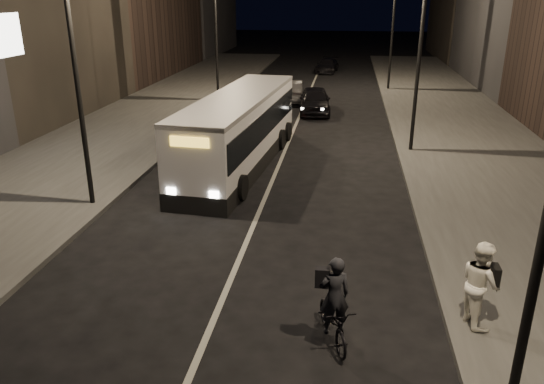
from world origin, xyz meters
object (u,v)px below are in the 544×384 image
(streetlight_right_far, at_px, (390,13))
(car_near, at_px, (315,100))
(pedestrian_woman, at_px, (480,283))
(city_bus, at_px, (239,128))
(cyclist_on_bicycle, at_px, (334,314))
(car_mid, at_px, (291,91))
(streetlight_right_mid, at_px, (416,28))
(streetlight_left_far, at_px, (220,16))
(streetlight_left_near, at_px, (80,42))
(car_far, at_px, (327,66))

(streetlight_right_far, xyz_separation_m, car_near, (-4.53, -8.26, -4.62))
(pedestrian_woman, bearing_deg, city_bus, 19.16)
(cyclist_on_bicycle, xyz_separation_m, car_mid, (-3.59, 25.35, 0.02))
(car_near, bearing_deg, streetlight_right_far, 56.72)
(streetlight_right_mid, height_order, cyclist_on_bicycle, streetlight_right_mid)
(streetlight_left_far, height_order, car_mid, streetlight_left_far)
(streetlight_left_near, xyz_separation_m, pedestrian_woman, (10.93, -5.34, -4.26))
(pedestrian_woman, relative_size, car_far, 0.46)
(streetlight_right_mid, distance_m, cyclist_on_bicycle, 15.23)
(city_bus, xyz_separation_m, car_near, (2.40, 10.55, -0.85))
(streetlight_right_far, height_order, streetlight_left_near, same)
(cyclist_on_bicycle, relative_size, car_far, 0.50)
(streetlight_right_far, relative_size, city_bus, 0.74)
(cyclist_on_bicycle, distance_m, car_far, 38.96)
(pedestrian_woman, distance_m, car_far, 38.33)
(streetlight_left_far, bearing_deg, streetlight_right_mid, -43.16)
(streetlight_right_far, height_order, car_mid, streetlight_right_far)
(city_bus, xyz_separation_m, car_far, (2.40, 27.49, -1.00))
(car_mid, bearing_deg, cyclist_on_bicycle, 93.86)
(streetlight_right_mid, bearing_deg, pedestrian_woman, -88.85)
(streetlight_right_far, xyz_separation_m, streetlight_left_far, (-10.66, -6.00, 0.00))
(pedestrian_woman, bearing_deg, streetlight_right_mid, -14.04)
(streetlight_right_mid, height_order, car_far, streetlight_right_mid)
(pedestrian_woman, distance_m, car_mid, 25.33)
(streetlight_left_far, height_order, city_bus, streetlight_left_far)
(car_near, xyz_separation_m, car_mid, (-1.78, 3.37, -0.05))
(streetlight_left_near, relative_size, pedestrian_woman, 4.32)
(city_bus, bearing_deg, streetlight_right_mid, 26.92)
(cyclist_on_bicycle, height_order, car_near, cyclist_on_bicycle)
(car_mid, bearing_deg, city_bus, 83.24)
(pedestrian_woman, height_order, car_near, pedestrian_woman)
(car_far, bearing_deg, car_near, -83.53)
(streetlight_left_far, height_order, car_far, streetlight_left_far)
(streetlight_right_far, bearing_deg, streetlight_left_near, -113.96)
(car_far, bearing_deg, city_bus, -88.52)
(streetlight_right_far, relative_size, car_mid, 1.93)
(streetlight_right_far, bearing_deg, car_mid, -142.25)
(pedestrian_woman, bearing_deg, streetlight_left_near, 48.77)
(streetlight_right_far, bearing_deg, car_far, 117.56)
(car_near, bearing_deg, streetlight_left_near, -115.83)
(city_bus, relative_size, pedestrian_woman, 5.85)
(streetlight_right_far, height_order, car_far, streetlight_right_far)
(cyclist_on_bicycle, xyz_separation_m, pedestrian_woman, (2.99, 0.89, 0.43))
(cyclist_on_bicycle, bearing_deg, streetlight_right_mid, 60.33)
(streetlight_left_near, distance_m, car_near, 17.51)
(city_bus, bearing_deg, cyclist_on_bicycle, -64.89)
(pedestrian_woman, bearing_deg, streetlight_left_far, 9.91)
(car_mid, relative_size, car_far, 1.03)
(streetlight_left_far, distance_m, pedestrian_woman, 26.13)
(streetlight_left_near, relative_size, car_far, 1.99)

